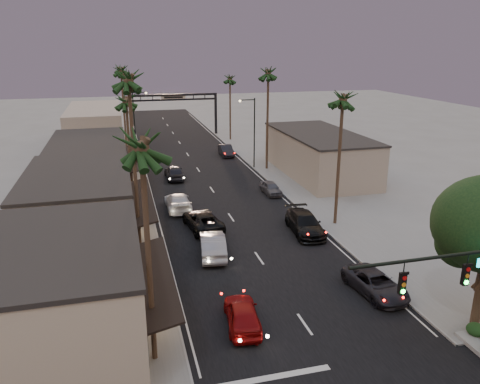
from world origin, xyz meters
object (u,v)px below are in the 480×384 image
palm_far (121,67)px  palm_la (141,138)px  palm_lb (128,75)px  curbside_near (375,284)px  arch (174,104)px  streetlight_right (252,127)px  palm_rb (268,70)px  palm_lc (126,97)px  palm_ra (343,94)px  streetlight_left (136,117)px  oncoming_red (242,314)px  oncoming_silver (213,245)px  curbside_black (305,223)px  palm_ld (121,68)px  palm_rc (230,76)px  oncoming_pickup (203,220)px  traffic_signal (477,282)px

palm_far → palm_la: bearing=-90.2°
palm_lb → curbside_near: size_ratio=3.00×
arch → palm_la: size_ratio=1.15×
streetlight_right → palm_rb: bearing=-30.8°
palm_lb → palm_rb: 27.94m
palm_lc → palm_rb: (17.20, 8.00, 1.95)m
palm_lc → curbside_near: palm_lc is taller
arch → palm_ra: palm_ra is taller
streetlight_left → palm_far: bearing=93.9°
palm_ra → oncoming_red: 20.85m
oncoming_silver → curbside_black: size_ratio=0.90×
palm_far → curbside_black: palm_far is taller
palm_rb → curbside_near: size_ratio=2.80×
palm_ld → oncoming_red: (5.10, -44.21, -11.64)m
palm_ld → palm_rc: 19.51m
palm_lc → curbside_near: bearing=-59.1°
streetlight_left → oncoming_silver: streetlight_left is taller
oncoming_silver → curbside_black: 8.80m
arch → oncoming_pickup: 44.41m
streetlight_right → curbside_black: (-1.71, -22.17, -4.48)m
palm_rc → streetlight_left: bearing=-158.9°
palm_lb → palm_lc: bearing=90.0°
streetlight_left → palm_rb: 22.07m
palm_la → streetlight_left: bearing=88.0°
streetlight_right → palm_far: size_ratio=0.68×
streetlight_left → oncoming_silver: bearing=-84.4°
arch → palm_far: size_ratio=1.15×
traffic_signal → palm_rc: (2.91, 60.00, 5.39)m
palm_la → oncoming_red: palm_la is taller
traffic_signal → palm_lb: bearing=128.4°
streetlight_left → oncoming_pickup: size_ratio=1.60×
arch → palm_la: bearing=-98.0°
palm_far → oncoming_silver: bearing=-85.0°
palm_ld → curbside_near: bearing=-71.6°
curbside_near → palm_lc: bearing=114.9°
traffic_signal → palm_la: size_ratio=0.64×
palm_far → palm_rc: bearing=-39.6°
palm_ld → palm_rb: same height
streetlight_left → oncoming_pickup: (3.88, -32.05, -4.55)m
palm_ra → curbside_near: (-2.90, -11.86, -10.74)m
arch → palm_rb: 28.24m
streetlight_left → palm_far: palm_far is taller
palm_far → oncoming_pickup: size_ratio=2.35×
palm_la → curbside_near: (14.30, 3.14, -10.74)m
palm_lc → palm_rc: same height
traffic_signal → palm_ld: palm_ld is taller
palm_lc → oncoming_silver: (5.35, -15.55, -9.61)m
palm_lc → palm_rc: size_ratio=1.00×
oncoming_pickup → curbside_black: size_ratio=0.96×
oncoming_pickup → palm_far: bearing=-91.1°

